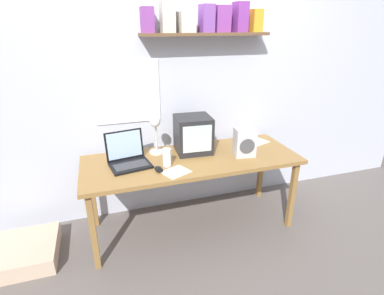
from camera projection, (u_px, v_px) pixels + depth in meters
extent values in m
plane|color=#625956|center=(192.00, 225.00, 2.86)|extent=(12.00, 12.00, 0.00)
cube|color=silver|center=(177.00, 80.00, 2.77)|extent=(5.60, 0.06, 2.60)
cube|color=white|center=(127.00, 93.00, 2.64)|extent=(0.58, 0.01, 0.54)
cube|color=brown|center=(206.00, 34.00, 2.57)|extent=(1.14, 0.18, 0.02)
cube|color=#833C8F|center=(147.00, 20.00, 2.41)|extent=(0.10, 0.13, 0.20)
cube|color=beige|center=(167.00, 16.00, 2.44)|extent=(0.11, 0.15, 0.25)
cube|color=beige|center=(186.00, 22.00, 2.50)|extent=(0.13, 0.16, 0.16)
cube|color=#7E469F|center=(207.00, 18.00, 2.55)|extent=(0.11, 0.14, 0.22)
cube|color=#893C95|center=(222.00, 19.00, 2.60)|extent=(0.13, 0.12, 0.22)
cube|color=#833694|center=(240.00, 17.00, 2.63)|extent=(0.10, 0.15, 0.25)
cube|color=gold|center=(256.00, 21.00, 2.69)|extent=(0.09, 0.12, 0.19)
cube|color=olive|center=(192.00, 160.00, 2.60)|extent=(1.86, 0.69, 0.03)
cube|color=olive|center=(93.00, 232.00, 2.24)|extent=(0.04, 0.05, 0.67)
cube|color=olive|center=(292.00, 195.00, 2.73)|extent=(0.04, 0.05, 0.67)
cube|color=olive|center=(93.00, 194.00, 2.74)|extent=(0.04, 0.05, 0.67)
cube|color=olive|center=(261.00, 169.00, 3.23)|extent=(0.04, 0.05, 0.67)
cube|color=#232326|center=(193.00, 134.00, 2.68)|extent=(0.32, 0.31, 0.33)
cube|color=silver|center=(197.00, 139.00, 2.54)|extent=(0.25, 0.02, 0.24)
cube|color=black|center=(130.00, 165.00, 2.44)|extent=(0.36, 0.30, 0.02)
cube|color=#38383A|center=(131.00, 165.00, 2.42)|extent=(0.29, 0.18, 0.00)
cube|color=black|center=(124.00, 145.00, 2.51)|extent=(0.32, 0.09, 0.25)
cube|color=#ACC9E8|center=(124.00, 145.00, 2.51)|extent=(0.29, 0.09, 0.22)
cylinder|color=silver|center=(157.00, 152.00, 2.70)|extent=(0.13, 0.13, 0.01)
cylinder|color=silver|center=(156.00, 136.00, 2.64)|extent=(0.02, 0.02, 0.29)
sphere|color=silver|center=(155.00, 122.00, 2.54)|extent=(0.09, 0.09, 0.09)
cylinder|color=white|center=(167.00, 157.00, 2.43)|extent=(0.07, 0.07, 0.15)
cylinder|color=yellow|center=(167.00, 160.00, 2.44)|extent=(0.06, 0.06, 0.11)
cube|color=silver|center=(245.00, 142.00, 2.60)|extent=(0.19, 0.15, 0.25)
cylinder|color=#4C4C51|center=(247.00, 146.00, 2.55)|extent=(0.13, 0.02, 0.13)
ellipsoid|color=black|center=(159.00, 169.00, 2.36)|extent=(0.08, 0.11, 0.03)
cube|color=white|center=(255.00, 142.00, 2.95)|extent=(0.28, 0.25, 0.00)
cube|color=silver|center=(176.00, 172.00, 2.35)|extent=(0.25, 0.23, 0.00)
cube|color=#CDB093|center=(24.00, 252.00, 2.42)|extent=(0.51, 0.51, 0.14)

